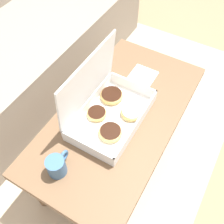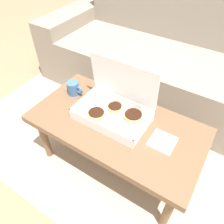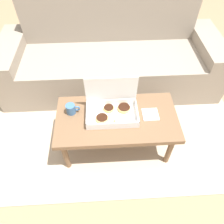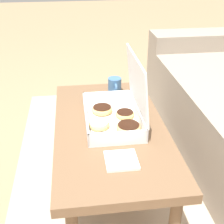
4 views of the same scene
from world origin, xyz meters
name	(u,v)px [view 1 (image 1 of 4)]	position (x,y,z in m)	size (l,w,h in m)	color
ground_plane	(103,148)	(0.00, 0.00, 0.00)	(12.00, 12.00, 0.00)	#937756
area_rug	(62,127)	(0.00, 0.30, 0.01)	(2.38, 1.79, 0.01)	tan
coffee_table	(119,120)	(0.00, -0.09, 0.36)	(0.95, 0.50, 0.40)	brown
pastry_box	(108,108)	(-0.03, -0.05, 0.46)	(0.39, 0.25, 0.31)	white
coffee_mug	(57,166)	(-0.35, -0.02, 0.44)	(0.11, 0.07, 0.08)	#3D6693
napkin_stack	(143,76)	(0.26, -0.08, 0.41)	(0.12, 0.12, 0.01)	white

